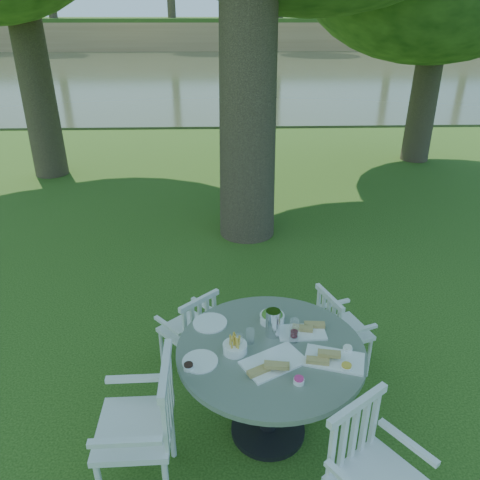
# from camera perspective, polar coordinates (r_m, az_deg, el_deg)

# --- Properties ---
(ground) EXTENTS (140.00, 140.00, 0.00)m
(ground) POSITION_cam_1_polar(r_m,az_deg,el_deg) (4.90, 0.09, -10.02)
(ground) COLOR #193A0C
(ground) RESTS_ON ground
(table) EXTENTS (1.31, 1.31, 0.79)m
(table) POSITION_cam_1_polar(r_m,az_deg,el_deg) (3.42, 3.69, -15.15)
(table) COLOR black
(table) RESTS_ON ground
(chair_ne) EXTENTS (0.49, 0.51, 0.80)m
(chair_ne) POSITION_cam_1_polar(r_m,az_deg,el_deg) (4.13, 11.67, -10.29)
(chair_ne) COLOR silver
(chair_ne) RESTS_ON ground
(chair_nw) EXTENTS (0.56, 0.55, 0.80)m
(chair_nw) POSITION_cam_1_polar(r_m,az_deg,el_deg) (4.06, -5.72, -10.55)
(chair_nw) COLOR silver
(chair_nw) RESTS_ON ground
(chair_sw) EXTENTS (0.49, 0.52, 1.01)m
(chair_sw) POSITION_cam_1_polar(r_m,az_deg,el_deg) (3.17, -10.92, -20.70)
(chair_sw) COLOR silver
(chair_sw) RESTS_ON ground
(chair_se) EXTENTS (0.64, 0.63, 0.93)m
(chair_se) POSITION_cam_1_polar(r_m,az_deg,el_deg) (3.06, 15.15, -24.86)
(chair_se) COLOR silver
(chair_se) RESTS_ON ground
(tableware) EXTENTS (1.23, 0.80, 0.21)m
(tableware) POSITION_cam_1_polar(r_m,az_deg,el_deg) (3.33, 3.52, -11.92)
(tableware) COLOR white
(tableware) RESTS_ON table
(river) EXTENTS (100.00, 28.00, 0.12)m
(river) POSITION_cam_1_polar(r_m,az_deg,el_deg) (27.12, -1.85, 19.83)
(river) COLOR #333C23
(river) RESTS_ON ground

